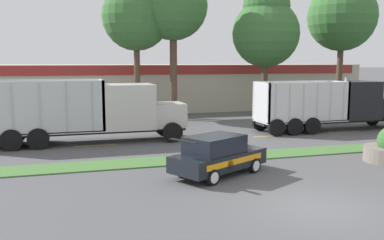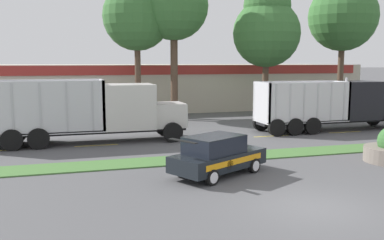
# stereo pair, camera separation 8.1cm
# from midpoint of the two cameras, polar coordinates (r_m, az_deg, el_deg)

# --- Properties ---
(ground_plane) EXTENTS (600.00, 600.00, 0.00)m
(ground_plane) POSITION_cam_midpoint_polar(r_m,az_deg,el_deg) (14.60, 15.95, -11.09)
(ground_plane) COLOR #515154
(grass_verge) EXTENTS (120.00, 1.88, 0.06)m
(grass_verge) POSITION_cam_midpoint_polar(r_m,az_deg,el_deg) (21.08, 4.89, -4.91)
(grass_verge) COLOR #477538
(grass_verge) RESTS_ON ground_plane
(centre_line_3) EXTENTS (2.40, 0.14, 0.01)m
(centre_line_3) POSITION_cam_midpoint_polar(r_m,az_deg,el_deg) (24.56, -12.73, -3.32)
(centre_line_3) COLOR yellow
(centre_line_3) RESTS_ON ground_plane
(centre_line_4) EXTENTS (2.40, 0.14, 0.01)m
(centre_line_4) POSITION_cam_midpoint_polar(r_m,az_deg,el_deg) (25.47, -0.51, -2.74)
(centre_line_4) COLOR yellow
(centre_line_4) RESTS_ON ground_plane
(centre_line_5) EXTENTS (2.40, 0.14, 0.01)m
(centre_line_5) POSITION_cam_midpoint_polar(r_m,az_deg,el_deg) (27.43, 10.40, -2.11)
(centre_line_5) COLOR yellow
(centre_line_5) RESTS_ON ground_plane
(centre_line_6) EXTENTS (2.40, 0.14, 0.01)m
(centre_line_6) POSITION_cam_midpoint_polar(r_m,az_deg,el_deg) (30.25, 19.57, -1.52)
(centre_line_6) COLOR yellow
(centre_line_6) RESTS_ON ground_plane
(dump_truck_lead) EXTENTS (11.65, 2.77, 3.68)m
(dump_truck_lead) POSITION_cam_midpoint_polar(r_m,az_deg,el_deg) (25.32, -11.71, 1.01)
(dump_truck_lead) COLOR black
(dump_truck_lead) RESTS_ON ground_plane
(dump_truck_mid) EXTENTS (10.86, 2.60, 3.62)m
(dump_truck_mid) POSITION_cam_midpoint_polar(r_m,az_deg,el_deg) (31.15, 19.44, 1.83)
(dump_truck_mid) COLOR black
(dump_truck_mid) RESTS_ON ground_plane
(rally_car) EXTENTS (4.57, 3.59, 1.71)m
(rally_car) POSITION_cam_midpoint_polar(r_m,az_deg,el_deg) (17.62, 3.28, -4.68)
(rally_car) COLOR black
(rally_car) RESTS_ON ground_plane
(store_building_backdrop) EXTENTS (37.21, 12.10, 4.38)m
(store_building_backdrop) POSITION_cam_midpoint_polar(r_m,az_deg,el_deg) (44.30, -3.30, 4.57)
(store_building_backdrop) COLOR #BCB29E
(store_building_backdrop) RESTS_ON ground_plane
(tree_behind_left) EXTENTS (5.66, 5.66, 11.27)m
(tree_behind_left) POSITION_cam_midpoint_polar(r_m,az_deg,el_deg) (37.22, 9.75, 12.16)
(tree_behind_left) COLOR brown
(tree_behind_left) RESTS_ON ground_plane
(tree_behind_centre) EXTENTS (5.54, 5.54, 12.45)m
(tree_behind_centre) POSITION_cam_midpoint_polar(r_m,az_deg,el_deg) (35.87, -7.54, 14.39)
(tree_behind_centre) COLOR brown
(tree_behind_centre) RESTS_ON ground_plane
(tree_behind_right) EXTENTS (6.14, 6.14, 13.28)m
(tree_behind_right) POSITION_cam_midpoint_polar(r_m,az_deg,el_deg) (41.68, 19.36, 13.69)
(tree_behind_right) COLOR brown
(tree_behind_right) RESTS_ON ground_plane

